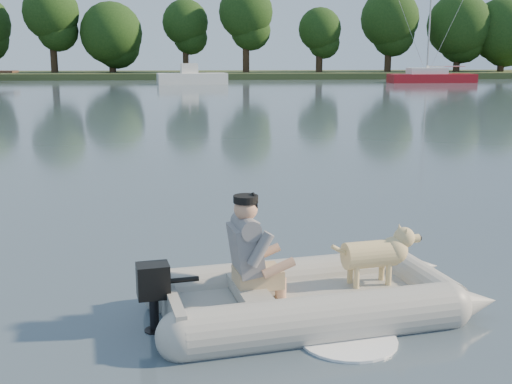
{
  "coord_description": "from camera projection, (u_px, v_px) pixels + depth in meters",
  "views": [
    {
      "loc": [
        -0.67,
        -6.34,
        2.61
      ],
      "look_at": [
        0.02,
        2.15,
        0.75
      ],
      "focal_mm": 45.0,
      "sensor_mm": 36.0,
      "label": 1
    }
  ],
  "objects": [
    {
      "name": "water",
      "position": [
        270.0,
        304.0,
        6.78
      ],
      "size": [
        160.0,
        160.0,
        0.0
      ],
      "primitive_type": "plane",
      "color": "slate",
      "rests_on": "ground"
    },
    {
      "name": "dog",
      "position": [
        370.0,
        259.0,
        6.67
      ],
      "size": [
        0.95,
        0.49,
        0.61
      ],
      "primitive_type": null,
      "rotation": [
        0.0,
        0.0,
        0.19
      ],
      "color": "tan",
      "rests_on": "dinghy"
    },
    {
      "name": "man",
      "position": [
        248.0,
        246.0,
        6.28
      ],
      "size": [
        0.81,
        0.73,
        1.05
      ],
      "primitive_type": null,
      "rotation": [
        0.0,
        0.0,
        0.19
      ],
      "color": "slate",
      "rests_on": "dinghy"
    },
    {
      "name": "sailboat",
      "position": [
        431.0,
        77.0,
        56.2
      ],
      "size": [
        7.53,
        2.42,
        10.29
      ],
      "rotation": [
        0.0,
        0.0,
        0.02
      ],
      "color": "#A2121A",
      "rests_on": "water"
    },
    {
      "name": "outboard_motor",
      "position": [
        154.0,
        301.0,
        6.08
      ],
      "size": [
        0.45,
        0.35,
        0.77
      ],
      "primitive_type": null,
      "rotation": [
        0.0,
        0.0,
        0.19
      ],
      "color": "black",
      "rests_on": "dinghy"
    },
    {
      "name": "dinghy",
      "position": [
        315.0,
        259.0,
        6.44
      ],
      "size": [
        5.12,
        4.05,
        1.35
      ],
      "primitive_type": null,
      "rotation": [
        0.0,
        0.0,
        0.19
      ],
      "color": "#9F9F9A",
      "rests_on": "water"
    },
    {
      "name": "shore_bank",
      "position": [
        210.0,
        75.0,
        67.1
      ],
      "size": [
        160.0,
        12.0,
        0.7
      ],
      "primitive_type": "cube",
      "color": "#47512D",
      "rests_on": "water"
    },
    {
      "name": "treeline",
      "position": [
        223.0,
        24.0,
        65.24
      ],
      "size": [
        75.85,
        7.35,
        9.27
      ],
      "color": "#332316",
      "rests_on": "shore_bank"
    },
    {
      "name": "motorboat",
      "position": [
        192.0,
        70.0,
        53.03
      ],
      "size": [
        6.18,
        3.12,
        2.5
      ],
      "primitive_type": null,
      "rotation": [
        0.0,
        0.0,
        0.15
      ],
      "color": "white",
      "rests_on": "water"
    }
  ]
}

